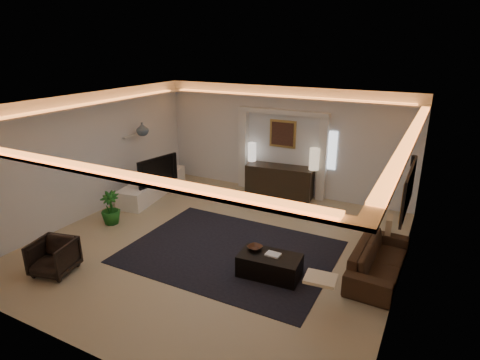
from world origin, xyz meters
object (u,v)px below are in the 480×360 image
at_px(console, 279,182).
at_px(coffee_table, 270,266).
at_px(armchair, 54,257).
at_px(sofa, 379,260).

distance_m(console, coffee_table, 3.98).
bearing_deg(coffee_table, console, 105.45).
height_order(coffee_table, armchair, armchair).
bearing_deg(armchair, coffee_table, 13.06).
bearing_deg(console, armchair, -117.54).
bearing_deg(sofa, armchair, 118.61).
xyz_separation_m(sofa, armchair, (-5.21, -2.65, 0.03)).
bearing_deg(armchair, sofa, 13.97).
relative_size(console, sofa, 0.89).
relative_size(sofa, armchair, 2.86).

